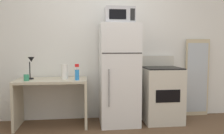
{
  "coord_description": "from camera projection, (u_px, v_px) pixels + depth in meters",
  "views": [
    {
      "loc": [
        -0.35,
        -2.4,
        1.26
      ],
      "look_at": [
        0.08,
        1.1,
        0.95
      ],
      "focal_mm": 37.25,
      "sensor_mm": 36.0,
      "label": 1
    }
  ],
  "objects": [
    {
      "name": "wall_back_white",
      "position": [
        103.0,
        45.0,
        4.09
      ],
      "size": [
        5.0,
        0.1,
        2.6
      ],
      "primitive_type": "cube",
      "color": "white",
      "rests_on": "ground"
    },
    {
      "name": "desk",
      "position": [
        52.0,
        94.0,
        3.69
      ],
      "size": [
        1.1,
        0.59,
        0.75
      ],
      "color": "beige",
      "rests_on": "ground"
    },
    {
      "name": "desk_lamp",
      "position": [
        31.0,
        64.0,
        3.65
      ],
      "size": [
        0.14,
        0.12,
        0.35
      ],
      "color": "black",
      "rests_on": "desk"
    },
    {
      "name": "spray_bottle",
      "position": [
        77.0,
        74.0,
        3.56
      ],
      "size": [
        0.06,
        0.06,
        0.25
      ],
      "color": "#2D8CEA",
      "rests_on": "desk"
    },
    {
      "name": "coffee_mug",
      "position": [
        26.0,
        78.0,
        3.5
      ],
      "size": [
        0.08,
        0.08,
        0.09
      ],
      "primitive_type": "cylinder",
      "color": "#338C66",
      "rests_on": "desk"
    },
    {
      "name": "paper_towel_roll",
      "position": [
        65.0,
        72.0,
        3.66
      ],
      "size": [
        0.11,
        0.11,
        0.24
      ],
      "primitive_type": "cylinder",
      "color": "white",
      "rests_on": "desk"
    },
    {
      "name": "refrigerator",
      "position": [
        119.0,
        75.0,
        3.78
      ],
      "size": [
        0.62,
        0.65,
        1.62
      ],
      "color": "white",
      "rests_on": "ground"
    },
    {
      "name": "microwave",
      "position": [
        119.0,
        16.0,
        3.68
      ],
      "size": [
        0.46,
        0.35,
        0.26
      ],
      "color": "#B7B7BC",
      "rests_on": "refrigerator"
    },
    {
      "name": "oven_range",
      "position": [
        161.0,
        94.0,
        3.92
      ],
      "size": [
        0.62,
        0.61,
        1.1
      ],
      "color": "beige",
      "rests_on": "ground"
    },
    {
      "name": "leaning_mirror",
      "position": [
        197.0,
        78.0,
        4.24
      ],
      "size": [
        0.44,
        0.03,
        1.4
      ],
      "color": "#C6B793",
      "rests_on": "ground"
    }
  ]
}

